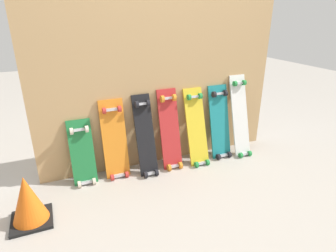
{
  "coord_description": "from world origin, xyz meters",
  "views": [
    {
      "loc": [
        -1.0,
        -2.44,
        1.47
      ],
      "look_at": [
        0.0,
        -0.07,
        0.43
      ],
      "focal_mm": 30.48,
      "sensor_mm": 36.0,
      "label": 1
    }
  ],
  "objects_px": {
    "skateboard_black": "(146,139)",
    "traffic_cone": "(28,200)",
    "skateboard_green": "(83,156)",
    "skateboard_white": "(240,119)",
    "skateboard_red": "(170,133)",
    "skateboard_orange": "(115,143)",
    "skateboard_yellow": "(197,130)",
    "skateboard_teal": "(220,125)"
  },
  "relations": [
    {
      "from": "skateboard_white",
      "to": "skateboard_black",
      "type": "bearing_deg",
      "value": 179.75
    },
    {
      "from": "skateboard_teal",
      "to": "skateboard_yellow",
      "type": "bearing_deg",
      "value": -174.35
    },
    {
      "from": "skateboard_black",
      "to": "skateboard_teal",
      "type": "distance_m",
      "value": 0.84
    },
    {
      "from": "skateboard_green",
      "to": "skateboard_white",
      "type": "relative_size",
      "value": 0.71
    },
    {
      "from": "skateboard_teal",
      "to": "traffic_cone",
      "type": "relative_size",
      "value": 2.13
    },
    {
      "from": "skateboard_green",
      "to": "skateboard_yellow",
      "type": "height_order",
      "value": "skateboard_yellow"
    },
    {
      "from": "skateboard_green",
      "to": "skateboard_teal",
      "type": "relative_size",
      "value": 0.79
    },
    {
      "from": "skateboard_orange",
      "to": "skateboard_black",
      "type": "height_order",
      "value": "skateboard_black"
    },
    {
      "from": "skateboard_red",
      "to": "traffic_cone",
      "type": "relative_size",
      "value": 2.17
    },
    {
      "from": "skateboard_red",
      "to": "skateboard_white",
      "type": "relative_size",
      "value": 0.92
    },
    {
      "from": "skateboard_red",
      "to": "skateboard_yellow",
      "type": "relative_size",
      "value": 1.01
    },
    {
      "from": "skateboard_black",
      "to": "skateboard_white",
      "type": "xyz_separation_m",
      "value": [
        1.07,
        -0.0,
        0.05
      ]
    },
    {
      "from": "skateboard_black",
      "to": "skateboard_yellow",
      "type": "relative_size",
      "value": 0.99
    },
    {
      "from": "skateboard_orange",
      "to": "skateboard_white",
      "type": "height_order",
      "value": "skateboard_white"
    },
    {
      "from": "skateboard_yellow",
      "to": "skateboard_orange",
      "type": "bearing_deg",
      "value": 176.42
    },
    {
      "from": "skateboard_green",
      "to": "skateboard_black",
      "type": "bearing_deg",
      "value": -4.08
    },
    {
      "from": "skateboard_black",
      "to": "skateboard_white",
      "type": "distance_m",
      "value": 1.08
    },
    {
      "from": "skateboard_green",
      "to": "skateboard_red",
      "type": "height_order",
      "value": "skateboard_red"
    },
    {
      "from": "skateboard_teal",
      "to": "skateboard_white",
      "type": "bearing_deg",
      "value": -7.1
    },
    {
      "from": "skateboard_green",
      "to": "skateboard_orange",
      "type": "bearing_deg",
      "value": 1.06
    },
    {
      "from": "skateboard_teal",
      "to": "skateboard_white",
      "type": "xyz_separation_m",
      "value": [
        0.23,
        -0.03,
        0.04
      ]
    },
    {
      "from": "skateboard_black",
      "to": "skateboard_teal",
      "type": "height_order",
      "value": "skateboard_teal"
    },
    {
      "from": "skateboard_black",
      "to": "traffic_cone",
      "type": "bearing_deg",
      "value": -160.1
    },
    {
      "from": "skateboard_red",
      "to": "traffic_cone",
      "type": "distance_m",
      "value": 1.36
    },
    {
      "from": "skateboard_white",
      "to": "traffic_cone",
      "type": "distance_m",
      "value": 2.15
    },
    {
      "from": "skateboard_red",
      "to": "traffic_cone",
      "type": "bearing_deg",
      "value": -163.1
    },
    {
      "from": "skateboard_green",
      "to": "skateboard_yellow",
      "type": "xyz_separation_m",
      "value": [
        1.13,
        -0.05,
        0.09
      ]
    },
    {
      "from": "skateboard_orange",
      "to": "traffic_cone",
      "type": "bearing_deg",
      "value": -150.63
    },
    {
      "from": "skateboard_yellow",
      "to": "skateboard_teal",
      "type": "bearing_deg",
      "value": 5.65
    },
    {
      "from": "skateboard_orange",
      "to": "skateboard_teal",
      "type": "height_order",
      "value": "skateboard_teal"
    },
    {
      "from": "skateboard_red",
      "to": "skateboard_yellow",
      "type": "height_order",
      "value": "skateboard_red"
    },
    {
      "from": "skateboard_orange",
      "to": "skateboard_red",
      "type": "relative_size",
      "value": 0.95
    },
    {
      "from": "skateboard_black",
      "to": "skateboard_red",
      "type": "xyz_separation_m",
      "value": [
        0.26,
        0.02,
        0.01
      ]
    },
    {
      "from": "skateboard_orange",
      "to": "skateboard_green",
      "type": "bearing_deg",
      "value": -178.94
    },
    {
      "from": "skateboard_black",
      "to": "skateboard_green",
      "type": "bearing_deg",
      "value": 175.92
    },
    {
      "from": "traffic_cone",
      "to": "skateboard_red",
      "type": "bearing_deg",
      "value": 16.9
    },
    {
      "from": "skateboard_white",
      "to": "skateboard_red",
      "type": "bearing_deg",
      "value": 178.29
    },
    {
      "from": "skateboard_teal",
      "to": "skateboard_white",
      "type": "height_order",
      "value": "skateboard_white"
    },
    {
      "from": "skateboard_green",
      "to": "skateboard_white",
      "type": "distance_m",
      "value": 1.66
    },
    {
      "from": "skateboard_orange",
      "to": "skateboard_red",
      "type": "height_order",
      "value": "skateboard_red"
    },
    {
      "from": "skateboard_teal",
      "to": "traffic_cone",
      "type": "bearing_deg",
      "value": -167.98
    },
    {
      "from": "skateboard_green",
      "to": "skateboard_teal",
      "type": "height_order",
      "value": "skateboard_teal"
    }
  ]
}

